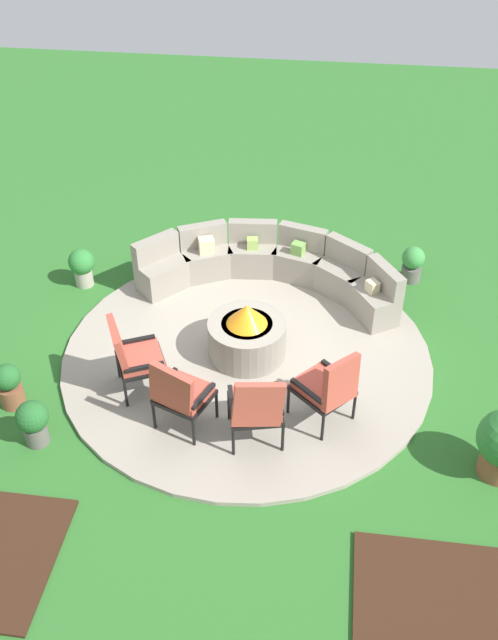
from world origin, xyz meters
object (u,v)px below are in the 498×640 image
object	(u,v)px
lounge_chair_back_right	(328,386)
potted_plant_1	(413,263)
lounge_chair_back_left	(256,406)
potted_plant_0	(33,421)
potted_plant_3	(82,265)
potted_plant_4	(9,384)
lounge_chair_front_left	(133,355)
lounge_chair_front_right	(180,393)
curved_stone_bench	(271,268)
fire_pit	(247,335)

from	to	relation	value
lounge_chair_back_right	potted_plant_1	size ratio (longest dim) A/B	1.83
lounge_chair_back_left	potted_plant_0	bearing A→B (deg)	173.28
lounge_chair_back_left	potted_plant_3	size ratio (longest dim) A/B	1.73
potted_plant_0	potted_plant_3	world-z (taller)	potted_plant_3
lounge_chair_back_left	potted_plant_4	xyz separation A→B (m)	(-2.98, 0.23, -0.27)
lounge_chair_front_left	lounge_chair_back_left	distance (m)	1.68
lounge_chair_back_left	potted_plant_3	world-z (taller)	lounge_chair_back_left
lounge_chair_front_right	potted_plant_4	world-z (taller)	lounge_chair_front_right
curved_stone_bench	potted_plant_0	world-z (taller)	curved_stone_bench
lounge_chair_front_left	potted_plant_1	world-z (taller)	lounge_chair_front_left
fire_pit	lounge_chair_front_right	size ratio (longest dim) A/B	0.97
fire_pit	potted_plant_3	distance (m)	2.92
lounge_chair_front_left	potted_plant_3	world-z (taller)	lounge_chair_front_left
fire_pit	lounge_chair_back_left	size ratio (longest dim) A/B	0.98
potted_plant_0	fire_pit	bearing A→B (deg)	39.43
lounge_chair_front_right	potted_plant_3	bearing A→B (deg)	148.86
curved_stone_bench	potted_plant_4	distance (m)	3.97
lounge_chair_front_right	potted_plant_4	xyz separation A→B (m)	(-2.11, 0.15, -0.28)
potted_plant_1	potted_plant_0	bearing A→B (deg)	-138.58
potted_plant_4	curved_stone_bench	bearing A→B (deg)	44.79
fire_pit	potted_plant_0	distance (m)	2.80
fire_pit	lounge_chair_front_left	xyz separation A→B (m)	(-1.25, -0.83, 0.23)
lounge_chair_front_right	lounge_chair_back_left	distance (m)	0.87
potted_plant_0	lounge_chair_back_left	bearing A→B (deg)	7.12
curved_stone_bench	potted_plant_1	bearing A→B (deg)	13.86
lounge_chair_front_right	lounge_chair_back_right	distance (m)	1.67
curved_stone_bench	lounge_chair_front_right	size ratio (longest dim) A/B	3.68
potted_plant_0	lounge_chair_front_left	bearing A→B (deg)	46.08
lounge_chair_front_right	lounge_chair_back_right	bearing A→B (deg)	32.98
curved_stone_bench	potted_plant_4	bearing A→B (deg)	-135.21
lounge_chair_front_right	potted_plant_3	size ratio (longest dim) A/B	1.74
lounge_chair_back_left	potted_plant_0	xyz separation A→B (m)	(-2.46, -0.31, -0.26)
potted_plant_1	potted_plant_3	distance (m)	4.87
lounge_chair_back_right	potted_plant_3	bearing A→B (deg)	99.54
potted_plant_1	lounge_chair_back_right	bearing A→B (deg)	-109.87
lounge_chair_back_right	potted_plant_3	xyz separation A→B (m)	(-3.68, 2.35, -0.25)
lounge_chair_back_right	potted_plant_1	xyz separation A→B (m)	(1.13, 3.12, -0.29)
fire_pit	potted_plant_1	bearing A→B (deg)	43.26
potted_plant_0	potted_plant_4	xyz separation A→B (m)	(-0.51, 0.54, -0.01)
fire_pit	potted_plant_4	bearing A→B (deg)	-155.20
lounge_chair_back_left	potted_plant_3	bearing A→B (deg)	122.66
potted_plant_1	potted_plant_4	world-z (taller)	potted_plant_4
lounge_chair_front_left	fire_pit	bearing A→B (deg)	98.10
potted_plant_0	potted_plant_3	distance (m)	3.11
lounge_chair_back_left	potted_plant_3	xyz separation A→B (m)	(-2.92, 2.77, -0.26)
lounge_chair_front_right	lounge_chair_back_left	world-z (taller)	lounge_chair_front_right
fire_pit	potted_plant_4	xyz separation A→B (m)	(-2.67, -1.23, -0.04)
fire_pit	potted_plant_1	world-z (taller)	fire_pit
fire_pit	potted_plant_0	size ratio (longest dim) A/B	1.71
lounge_chair_back_right	potted_plant_0	xyz separation A→B (m)	(-3.23, -0.72, -0.26)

